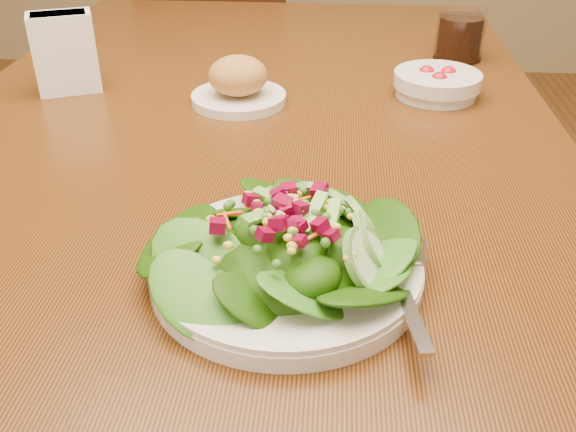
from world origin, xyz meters
name	(u,v)px	position (x,y,z in m)	size (l,w,h in m)	color
dining_table	(250,176)	(0.00, 0.00, 0.65)	(0.90, 1.40, 0.75)	#64360F
chair_far	(216,59)	(-0.24, 1.03, 0.50)	(0.49, 0.49, 0.95)	#331608
salad_plate	(296,253)	(0.10, -0.39, 0.78)	(0.26, 0.25, 0.07)	white
bread_plate	(238,84)	(-0.02, 0.05, 0.78)	(0.14, 0.14, 0.07)	white
tomato_bowl	(437,84)	(0.28, 0.10, 0.77)	(0.13, 0.13, 0.04)	white
drinking_glass	(462,23)	(0.35, 0.29, 0.81)	(0.09, 0.09, 0.15)	silver
napkin_holder	(65,51)	(-0.29, 0.08, 0.81)	(0.11, 0.08, 0.12)	white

